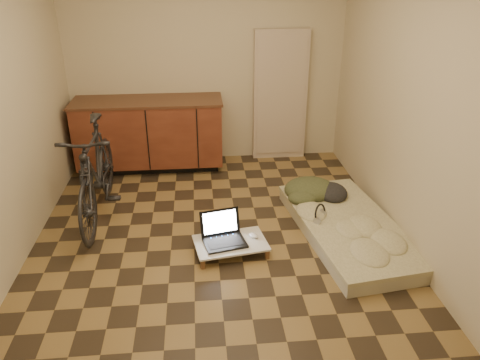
{
  "coord_description": "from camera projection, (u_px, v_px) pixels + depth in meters",
  "views": [
    {
      "loc": [
        -0.13,
        -3.98,
        2.49
      ],
      "look_at": [
        0.25,
        0.07,
        0.55
      ],
      "focal_mm": 35.0,
      "sensor_mm": 36.0,
      "label": 1
    }
  ],
  "objects": [
    {
      "name": "room_shell",
      "position": [
        213.0,
        108.0,
        4.1
      ],
      "size": [
        3.5,
        4.0,
        2.6
      ],
      "color": "brown",
      "rests_on": "ground"
    },
    {
      "name": "cabinets",
      "position": [
        150.0,
        134.0,
        5.93
      ],
      "size": [
        1.84,
        0.62,
        0.91
      ],
      "color": "black",
      "rests_on": "ground"
    },
    {
      "name": "appliance_panel",
      "position": [
        280.0,
        96.0,
        6.12
      ],
      "size": [
        0.7,
        0.1,
        1.7
      ],
      "primitive_type": "cube",
      "color": "beige",
      "rests_on": "ground"
    },
    {
      "name": "bicycle",
      "position": [
        95.0,
        167.0,
        4.74
      ],
      "size": [
        0.52,
        1.76,
        1.14
      ],
      "primitive_type": "imported",
      "rotation": [
        0.0,
        0.0,
        0.0
      ],
      "color": "black",
      "rests_on": "ground"
    },
    {
      "name": "futon",
      "position": [
        348.0,
        228.0,
        4.61
      ],
      "size": [
        1.11,
        1.91,
        0.16
      ],
      "rotation": [
        0.0,
        0.0,
        0.14
      ],
      "color": "#B3AC8F",
      "rests_on": "ground"
    },
    {
      "name": "clothing_pile",
      "position": [
        316.0,
        184.0,
        5.05
      ],
      "size": [
        0.65,
        0.57,
        0.24
      ],
      "primitive_type": null,
      "rotation": [
        0.0,
        0.0,
        0.14
      ],
      "color": "#363D23",
      "rests_on": "futon"
    },
    {
      "name": "headphones",
      "position": [
        320.0,
        213.0,
        4.58
      ],
      "size": [
        0.3,
        0.3,
        0.15
      ],
      "primitive_type": null,
      "rotation": [
        0.0,
        0.0,
        0.83
      ],
      "color": "black",
      "rests_on": "futon"
    },
    {
      "name": "lap_desk",
      "position": [
        231.0,
        243.0,
        4.33
      ],
      "size": [
        0.72,
        0.53,
        0.11
      ],
      "rotation": [
        0.0,
        0.0,
        0.17
      ],
      "color": "brown",
      "rests_on": "ground"
    },
    {
      "name": "laptop",
      "position": [
        223.0,
        236.0,
        4.33
      ],
      "size": [
        0.44,
        0.41,
        0.26
      ],
      "rotation": [
        0.0,
        0.0,
        0.21
      ],
      "color": "black",
      "rests_on": "lap_desk"
    },
    {
      "name": "mouse",
      "position": [
        253.0,
        235.0,
        4.4
      ],
      "size": [
        0.11,
        0.13,
        0.04
      ],
      "primitive_type": "ellipsoid",
      "rotation": [
        0.0,
        0.0,
        0.59
      ],
      "color": "silver",
      "rests_on": "lap_desk"
    }
  ]
}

